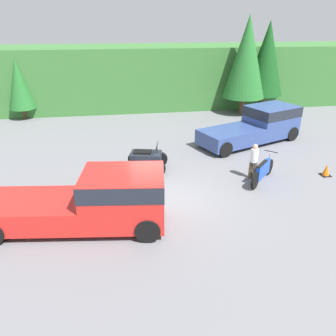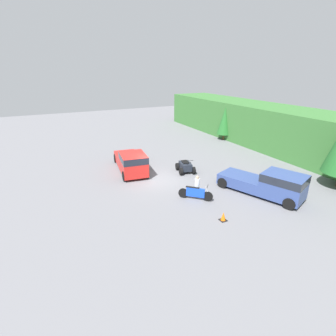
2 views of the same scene
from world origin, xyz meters
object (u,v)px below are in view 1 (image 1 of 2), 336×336
object	(u,v)px
pickup_truck_second	(259,124)
quad_atv	(146,160)
pickup_truck_red	(96,199)
traffic_cone	(326,170)
dirt_bike	(263,171)
rider_person	(254,160)

from	to	relation	value
pickup_truck_second	quad_atv	xyz separation A→B (m)	(-6.75, -3.00, -0.53)
pickup_truck_red	traffic_cone	world-z (taller)	pickup_truck_red
pickup_truck_red	traffic_cone	size ratio (longest dim) A/B	11.04
dirt_bike	rider_person	size ratio (longest dim) A/B	1.14
dirt_bike	traffic_cone	world-z (taller)	dirt_bike
pickup_truck_second	rider_person	size ratio (longest dim) A/B	3.93
pickup_truck_second	dirt_bike	bearing A→B (deg)	-132.37
dirt_bike	quad_atv	world-z (taller)	quad_atv
quad_atv	rider_person	world-z (taller)	rider_person
quad_atv	rider_person	bearing A→B (deg)	-6.78
pickup_truck_red	quad_atv	xyz separation A→B (m)	(2.04, 4.28, -0.53)
pickup_truck_red	traffic_cone	bearing A→B (deg)	20.69
pickup_truck_red	rider_person	size ratio (longest dim) A/B	3.77
pickup_truck_red	rider_person	world-z (taller)	pickup_truck_red
traffic_cone	pickup_truck_red	bearing A→B (deg)	-166.48
dirt_bike	quad_atv	distance (m)	5.24
dirt_bike	pickup_truck_second	bearing A→B (deg)	23.01
pickup_truck_second	traffic_cone	xyz separation A→B (m)	(1.18, -4.89, -0.76)
rider_person	traffic_cone	size ratio (longest dim) A/B	2.93
pickup_truck_red	quad_atv	world-z (taller)	pickup_truck_red
pickup_truck_red	quad_atv	size ratio (longest dim) A/B	2.81
pickup_truck_second	dirt_bike	size ratio (longest dim) A/B	3.46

